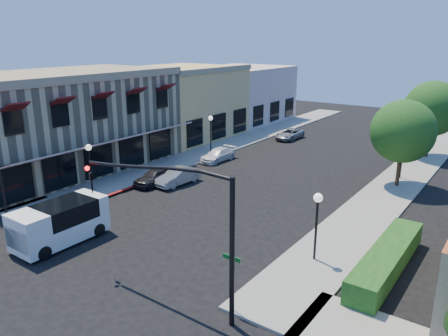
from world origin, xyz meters
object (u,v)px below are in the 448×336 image
Objects in this scene: parked_car_a at (155,177)px; signal_mast_arm at (187,214)px; street_tree_b at (432,109)px; parked_car_d at (290,134)px; lamppost_right_near at (317,210)px; parked_car_c at (218,155)px; street_tree_a at (403,131)px; parked_car_b at (178,176)px; lamppost_right_far at (403,145)px; secondary_signal at (1,189)px; lamppost_left_far at (211,125)px; lamppost_left_near at (89,156)px; street_name_sign at (231,274)px; white_van at (59,221)px.

signal_mast_arm is at bearing -41.05° from parked_car_a.
parked_car_d is at bearing -178.25° from street_tree_b.
parked_car_c is (-14.70, 12.00, -2.18)m from lamppost_right_near.
street_tree_a is at bearing 33.70° from parked_car_a.
parked_car_d is at bearing 94.54° from parked_car_b.
street_tree_a is at bearing 37.39° from parked_car_b.
lamppost_right_far is 15.64m from parked_car_d.
secondary_signal is 0.93× the size of lamppost_right_near.
lamppost_left_far is 17.12m from lamppost_right_far.
lamppost_right_near reaches higher than secondary_signal.
lamppost_left_far is 10.48m from parked_car_a.
signal_mast_arm reaches higher than parked_car_d.
street_tree_a is 1.82× the size of lamppost_right_far.
parked_car_c is 0.95× the size of parked_car_d.
lamppost_left_near is (-17.30, -14.00, -1.46)m from street_tree_a.
street_tree_a is 1.82× the size of lamppost_left_near.
street_tree_b is 25.31m from parked_car_a.
lamppost_right_near is (17.00, -14.00, 0.00)m from lamppost_left_far.
lamppost_right_near is at bearing 67.88° from signal_mast_arm.
lamppost_right_near is 0.93× the size of parked_car_c.
lamppost_right_far reaches higher than parked_car_a.
lamppost_right_near reaches higher than parked_car_a.
lamppost_right_far reaches higher than parked_car_b.
signal_mast_arm is at bearing -98.17° from street_tree_a.
lamppost_right_near is at bearing -91.23° from street_tree_a.
lamppost_left_far reaches higher than parked_car_a.
street_name_sign is at bearing -92.50° from street_tree_b.
lamppost_left_far is 0.95× the size of parked_car_b.
parked_car_b is at bearing 35.55° from parked_car_a.
lamppost_right_near reaches higher than parked_car_c.
parked_car_a is (-14.70, 4.00, -2.12)m from lamppost_right_near.
street_name_sign is 17.05m from lamppost_left_near.
lamppost_left_near is 12.41m from parked_car_c.
street_tree_b is at bearing 90.00° from street_tree_a.
parked_car_d is (-13.51, 7.58, -2.18)m from lamppost_right_far.
lamppost_right_near is 0.72× the size of white_van.
street_tree_a is at bearing 86.24° from street_name_sign.
lamppost_right_far is (-0.30, 2.00, -1.46)m from street_tree_a.
parked_car_a is at bearing 164.78° from lamppost_right_near.
white_van is (-12.29, -20.05, -2.93)m from street_tree_a.
lamppost_left_far is (-14.36, 20.50, -1.35)m from signal_mast_arm.
secondary_signal is 10.88m from parked_car_a.
parked_car_a is at bearing -126.87° from street_tree_b.
street_name_sign is 16.88m from parked_car_a.
parked_car_b reaches higher than parked_car_d.
lamppost_left_far and lamppost_right_far have the same top height.
lamppost_right_near is at bearing -58.63° from parked_car_d.
street_tree_a reaches higher than lamppost_right_far.
secondary_signal is 6.63m from lamppost_left_near.
white_van is at bearing -79.76° from parked_car_c.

